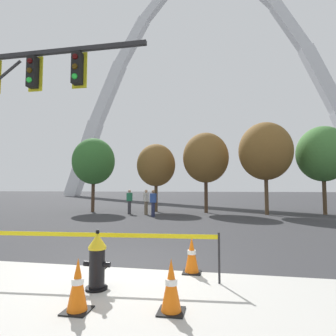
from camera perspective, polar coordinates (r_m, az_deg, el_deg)
The scene contains 16 objects.
ground_plane at distance 6.43m, azimuth -8.53°, elevation -19.43°, with size 240.00×240.00×0.00m, color #333335.
fire_hydrant at distance 5.07m, azimuth -14.35°, elevation -18.10°, with size 0.46×0.48×0.99m.
caution_tape_barrier at distance 5.62m, azimuth -16.38°, elevation -15.09°, with size 4.94×0.43×0.90m.
traffic_cone_by_hydrant at distance 5.84m, azimuth 4.90°, elevation -17.42°, with size 0.36×0.36×0.73m.
traffic_cone_mid_sidewalk at distance 4.34m, azimuth -18.11°, elevation -21.97°, with size 0.36×0.36×0.73m.
traffic_cone_curb_edge at distance 4.13m, azimuth 0.66°, elevation -23.11°, with size 0.36×0.36×0.73m.
traffic_signal_gantry at distance 9.75m, azimuth -31.32°, elevation 11.74°, with size 6.42×0.44×6.00m.
monument_arch at distance 56.99m, azimuth 8.17°, elevation 15.58°, with size 59.46×2.49×46.99m.
tree_far_left at distance 20.76m, azimuth -15.06°, elevation 1.33°, with size 3.03×3.03×5.30m.
tree_left_mid at distance 20.23m, azimuth -2.46°, elevation 0.57°, with size 2.81×2.81×4.92m.
tree_center_left at distance 19.58m, azimuth 7.76°, elevation 2.10°, with size 3.19×3.19×5.58m.
tree_center_right at distance 19.02m, azimuth 19.41°, elevation 3.26°, with size 3.40×3.40×5.95m.
tree_right_mid at distance 20.62m, azimuth 29.26°, elevation 2.54°, with size 3.27×3.27×5.71m.
pedestrian_walking_left at distance 16.58m, azimuth -3.08°, elevation -7.19°, with size 0.38×0.27×1.59m.
pedestrian_standing_center at distance 18.55m, azimuth -7.94°, elevation -6.83°, with size 0.36×0.24×1.59m.
pedestrian_walking_right at distance 17.91m, azimuth -4.53°, elevation -6.95°, with size 0.39×0.37×1.59m.
Camera 1 is at (2.00, -5.87, 1.70)m, focal length 29.62 mm.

